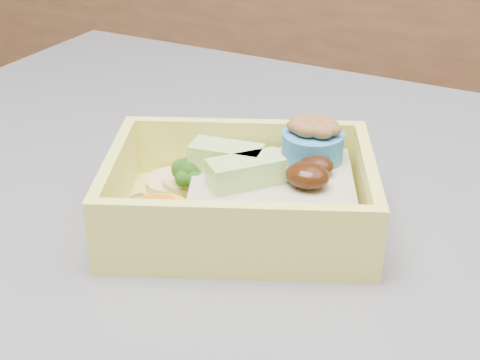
% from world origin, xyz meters
% --- Properties ---
extents(bento_box, '(0.23, 0.20, 0.07)m').
position_xyz_m(bento_box, '(-0.21, -0.02, 0.94)').
color(bento_box, '#EDE962').
rests_on(bento_box, island).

